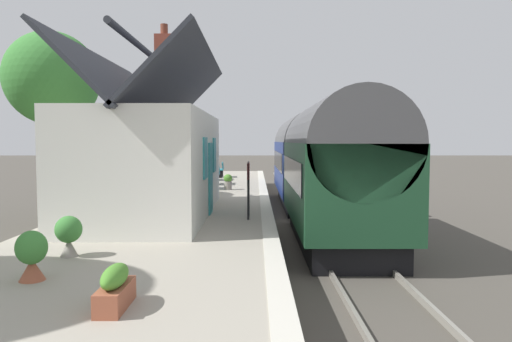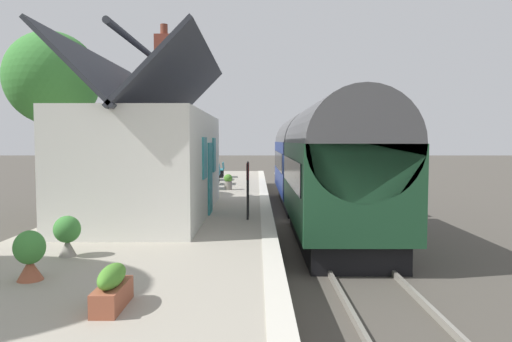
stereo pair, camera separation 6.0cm
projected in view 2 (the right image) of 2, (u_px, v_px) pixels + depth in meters
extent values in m
plane|color=#4C473F|center=(296.00, 223.00, 17.62)|extent=(160.00, 160.00, 0.00)
cube|color=#A39B8C|center=(190.00, 211.00, 17.60)|extent=(32.00, 5.95, 0.90)
cube|color=beige|center=(265.00, 198.00, 17.56)|extent=(32.00, 0.36, 0.02)
cube|color=gray|center=(339.00, 221.00, 17.61)|extent=(52.00, 0.08, 0.14)
cube|color=gray|center=(301.00, 221.00, 17.61)|extent=(52.00, 0.08, 0.14)
cube|color=black|center=(307.00, 198.00, 22.40)|extent=(7.82, 2.29, 0.70)
cube|color=navy|center=(307.00, 166.00, 22.31)|extent=(8.50, 2.70, 2.30)
cylinder|color=#515154|center=(307.00, 142.00, 22.23)|extent=(8.50, 2.65, 2.65)
cube|color=black|center=(278.00, 160.00, 22.29)|extent=(7.23, 0.03, 0.80)
cylinder|color=black|center=(302.00, 192.00, 24.95)|extent=(0.70, 2.16, 0.70)
cylinder|color=black|center=(313.00, 205.00, 19.86)|extent=(0.70, 2.16, 0.70)
cube|color=black|center=(299.00, 155.00, 26.54)|extent=(0.04, 2.16, 0.90)
cylinder|color=#F2EDCC|center=(299.00, 172.00, 26.62)|extent=(0.06, 0.24, 0.24)
cube|color=red|center=(299.00, 180.00, 26.69)|extent=(0.16, 2.56, 0.24)
cube|color=black|center=(337.00, 232.00, 13.99)|extent=(6.76, 2.29, 0.70)
cube|color=#1E4C2D|center=(337.00, 182.00, 13.90)|extent=(7.35, 2.70, 2.30)
cylinder|color=#515154|center=(338.00, 143.00, 13.82)|extent=(7.35, 2.65, 2.65)
cube|color=black|center=(291.00, 172.00, 13.88)|extent=(6.25, 0.03, 0.80)
cylinder|color=black|center=(326.00, 220.00, 16.19)|extent=(0.70, 2.16, 0.70)
cylinder|color=black|center=(351.00, 249.00, 11.79)|extent=(0.70, 2.16, 0.70)
cube|color=white|center=(152.00, 164.00, 13.74)|extent=(7.61, 3.26, 2.94)
cube|color=#2D3038|center=(180.00, 85.00, 13.59)|extent=(8.11, 1.88, 1.90)
cube|color=#2D3038|center=(123.00, 85.00, 13.59)|extent=(8.11, 1.88, 1.90)
cylinder|color=#2D3038|center=(151.00, 56.00, 13.54)|extent=(8.11, 0.16, 0.16)
cube|color=brown|center=(165.00, 76.00, 15.53)|extent=(0.56, 0.56, 2.66)
cylinder|color=brown|center=(164.00, 30.00, 15.44)|extent=(0.24, 0.24, 0.36)
cube|color=teal|center=(210.00, 178.00, 13.99)|extent=(0.90, 0.06, 2.10)
cube|color=teal|center=(205.00, 158.00, 12.55)|extent=(0.80, 0.05, 1.10)
cube|color=teal|center=(214.00, 155.00, 15.35)|extent=(0.80, 0.05, 1.10)
cube|color=#26727F|center=(215.00, 172.00, 25.80)|extent=(1.41, 0.42, 0.06)
cube|color=#26727F|center=(218.00, 168.00, 25.78)|extent=(1.40, 0.13, 0.40)
cube|color=black|center=(214.00, 177.00, 25.26)|extent=(0.07, 0.36, 0.44)
cube|color=black|center=(216.00, 175.00, 26.37)|extent=(0.07, 0.36, 0.44)
cube|color=#26727F|center=(215.00, 175.00, 23.34)|extent=(1.41, 0.42, 0.06)
cube|color=#26727F|center=(219.00, 171.00, 23.33)|extent=(1.40, 0.13, 0.40)
cube|color=black|center=(214.00, 181.00, 22.79)|extent=(0.07, 0.36, 0.44)
cube|color=black|center=(216.00, 179.00, 23.91)|extent=(0.07, 0.36, 0.44)
cube|color=#26727F|center=(208.00, 179.00, 21.14)|extent=(1.41, 0.45, 0.06)
cube|color=#26727F|center=(212.00, 174.00, 21.12)|extent=(1.40, 0.15, 0.40)
cube|color=black|center=(206.00, 185.00, 20.60)|extent=(0.07, 0.36, 0.44)
cube|color=black|center=(210.00, 183.00, 21.71)|extent=(0.07, 0.36, 0.44)
cube|color=#26727F|center=(220.00, 170.00, 27.89)|extent=(1.41, 0.45, 0.06)
cube|color=#26727F|center=(223.00, 166.00, 27.88)|extent=(1.40, 0.15, 0.40)
cube|color=black|center=(220.00, 174.00, 27.35)|extent=(0.07, 0.36, 0.44)
cube|color=black|center=(221.00, 173.00, 28.46)|extent=(0.07, 0.36, 0.44)
cylinder|color=gray|center=(181.00, 177.00, 25.74)|extent=(0.44, 0.44, 0.37)
ellipsoid|color=olive|center=(181.00, 170.00, 25.72)|extent=(0.54, 0.54, 0.47)
cone|color=#BD2057|center=(181.00, 167.00, 25.71)|extent=(0.11, 0.11, 0.22)
cube|color=#9E5138|center=(112.00, 296.00, 6.09)|extent=(0.88, 0.32, 0.30)
ellipsoid|color=#4C8C2D|center=(112.00, 276.00, 6.07)|extent=(0.80, 0.29, 0.29)
cylinder|color=gray|center=(228.00, 185.00, 20.78)|extent=(0.33, 0.33, 0.37)
ellipsoid|color=#4C8C2D|center=(228.00, 178.00, 20.76)|extent=(0.38, 0.38, 0.36)
cone|color=#B72A6A|center=(228.00, 175.00, 20.75)|extent=(0.08, 0.08, 0.15)
cone|color=#9E5138|center=(30.00, 269.00, 7.30)|extent=(0.39, 0.39, 0.35)
cylinder|color=#9E5138|center=(30.00, 278.00, 7.31)|extent=(0.22, 0.22, 0.06)
ellipsoid|color=#3D8438|center=(29.00, 247.00, 7.28)|extent=(0.48, 0.48, 0.52)
cone|color=#C04A5A|center=(29.00, 237.00, 7.27)|extent=(0.10, 0.10, 0.19)
cone|color=gray|center=(186.00, 174.00, 28.17)|extent=(0.32, 0.32, 0.39)
cylinder|color=gray|center=(186.00, 176.00, 28.18)|extent=(0.18, 0.18, 0.06)
ellipsoid|color=#3D8438|center=(186.00, 168.00, 28.14)|extent=(0.34, 0.34, 0.28)
cone|color=gray|center=(68.00, 247.00, 8.82)|extent=(0.33, 0.33, 0.34)
cylinder|color=gray|center=(68.00, 255.00, 8.83)|extent=(0.18, 0.18, 0.06)
ellipsoid|color=#3D8438|center=(67.00, 229.00, 8.80)|extent=(0.49, 0.49, 0.51)
cylinder|color=black|center=(248.00, 200.00, 12.87)|extent=(0.06, 0.06, 1.10)
cylinder|color=black|center=(248.00, 197.00, 13.47)|extent=(0.06, 0.06, 1.10)
cube|color=maroon|center=(248.00, 171.00, 13.12)|extent=(0.90, 0.06, 0.44)
cube|color=black|center=(248.00, 171.00, 13.12)|extent=(0.96, 0.03, 0.50)
cylinder|color=#4C3828|center=(55.00, 167.00, 17.60)|extent=(0.33, 0.33, 4.15)
ellipsoid|color=#3D8438|center=(52.00, 79.00, 17.39)|extent=(3.60, 3.36, 3.42)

